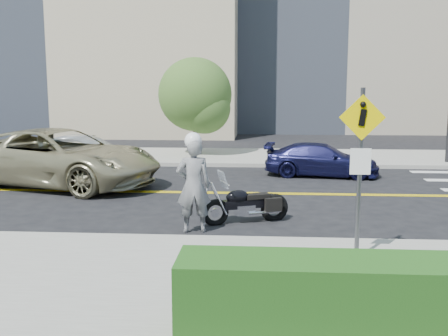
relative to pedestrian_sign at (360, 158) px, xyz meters
The scene contains 10 objects.
ground_plane 7.83m from the pedestrian_sign, 123.64° to the left, with size 120.00×120.00×0.00m, color black.
sidewalk_near 4.75m from the pedestrian_sign, 164.21° to the right, with size 60.00×5.00×0.15m, color #9E9B91.
sidewalk_far 14.56m from the pedestrian_sign, 106.91° to the left, with size 60.00×5.00×0.15m, color #9E9B91.
pedestrian_sign is the anchor object (origin of this frame).
motorcyclist 3.86m from the pedestrian_sign, 146.71° to the left, with size 0.83×0.63×2.20m.
motorcycle 3.83m from the pedestrian_sign, 124.21° to the left, with size 2.07×0.63×1.26m, color black, non-canonical shape.
suv 10.80m from the pedestrian_sign, 138.76° to the left, with size 3.03×6.57×1.83m, color tan.
parked_car_silver 12.19m from the pedestrian_sign, 131.28° to the left, with size 1.48×4.25×1.40m, color #ACAFB4.
parked_car_blue 9.64m from the pedestrian_sign, 87.20° to the left, with size 1.62×3.99×1.16m, color #161742.
tree_far_a 14.72m from the pedestrian_sign, 108.11° to the left, with size 3.22×3.22×4.40m.
Camera 1 is at (2.48, -15.32, 3.19)m, focal length 42.00 mm.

